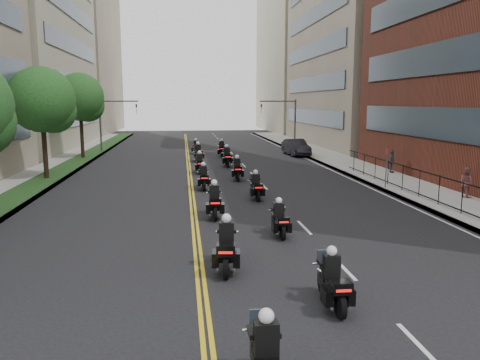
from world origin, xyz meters
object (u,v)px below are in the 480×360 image
object	(u,v)px
motorcycle_8	(200,164)
parked_sedan	(296,147)
motorcycle_10	(198,154)
motorcycle_7	(237,170)
motorcycle_5	(256,188)
pedestrian_b	(467,182)
motorcycle_2	(226,248)
motorcycle_3	(279,221)
motorcycle_6	(204,179)
motorcycle_11	(222,150)
pedestrian_c	(392,161)
motorcycle_12	(196,148)
motorcycle_1	(332,283)
motorcycle_4	(215,203)
motorcycle_9	(227,158)

from	to	relation	value
motorcycle_8	parked_sedan	world-z (taller)	motorcycle_8
parked_sedan	motorcycle_10	bearing A→B (deg)	-162.99
motorcycle_7	motorcycle_8	distance (m)	4.13
motorcycle_5	pedestrian_b	world-z (taller)	pedestrian_b
motorcycle_2	motorcycle_3	xyz separation A→B (m)	(2.48, 3.64, -0.11)
motorcycle_7	parked_sedan	xyz separation A→B (m)	(7.62, 14.24, 0.13)
motorcycle_6	motorcycle_11	world-z (taller)	motorcycle_11
motorcycle_8	pedestrian_c	xyz separation A→B (m)	(14.06, -2.33, 0.31)
motorcycle_3	motorcycle_10	xyz separation A→B (m)	(-2.43, 24.17, 0.10)
motorcycle_12	motorcycle_6	bearing A→B (deg)	-83.41
motorcycle_1	motorcycle_4	distance (m)	10.32
motorcycle_8	motorcycle_11	xyz separation A→B (m)	(2.54, 10.49, 0.04)
motorcycle_5	motorcycle_4	bearing A→B (deg)	-124.76
motorcycle_12	pedestrian_c	xyz separation A→B (m)	(13.98, -15.99, 0.36)
motorcycle_1	pedestrian_c	bearing A→B (deg)	62.37
motorcycle_1	motorcycle_10	bearing A→B (deg)	95.12
motorcycle_10	parked_sedan	distance (m)	10.65
motorcycle_6	motorcycle_9	bearing A→B (deg)	75.80
pedestrian_c	motorcycle_12	bearing A→B (deg)	54.49
motorcycle_8	motorcycle_2	bearing A→B (deg)	-92.42
parked_sedan	pedestrian_b	world-z (taller)	pedestrian_b
motorcycle_1	motorcycle_9	distance (m)	27.24
motorcycle_3	motorcycle_5	size ratio (longest dim) A/B	0.94
motorcycle_3	motorcycle_8	world-z (taller)	motorcycle_8
motorcycle_5	pedestrian_c	xyz separation A→B (m)	(11.35, 7.60, 0.34)
motorcycle_3	parked_sedan	xyz separation A→B (m)	(7.51, 27.98, 0.21)
motorcycle_6	parked_sedan	xyz separation A→B (m)	(10.08, 17.46, 0.15)
motorcycle_9	motorcycle_11	world-z (taller)	motorcycle_9
motorcycle_4	pedestrian_b	bearing A→B (deg)	10.75
motorcycle_3	motorcycle_6	world-z (taller)	motorcycle_6
motorcycle_7	motorcycle_10	xyz separation A→B (m)	(-2.33, 10.43, 0.03)
motorcycle_9	motorcycle_10	size ratio (longest dim) A/B	1.03
motorcycle_6	motorcycle_12	world-z (taller)	motorcycle_6
motorcycle_1	motorcycle_5	size ratio (longest dim) A/B	0.99
motorcycle_1	motorcycle_11	world-z (taller)	motorcycle_11
motorcycle_2	motorcycle_5	world-z (taller)	motorcycle_2
motorcycle_8	motorcycle_12	world-z (taller)	motorcycle_8
motorcycle_9	parked_sedan	bearing A→B (deg)	44.15
motorcycle_11	motorcycle_12	bearing A→B (deg)	129.96
motorcycle_2	motorcycle_6	bearing A→B (deg)	97.19
motorcycle_9	motorcycle_12	xyz separation A→B (m)	(-2.30, 10.18, -0.10)
motorcycle_2	motorcycle_9	bearing A→B (deg)	91.38
motorcycle_5	motorcycle_10	distance (m)	17.24
motorcycle_12	parked_sedan	world-z (taller)	parked_sedan
motorcycle_4	motorcycle_7	xyz separation A→B (m)	(2.28, 10.40, -0.01)
motorcycle_2	parked_sedan	distance (m)	33.17
motorcycle_6	pedestrian_c	xyz separation A→B (m)	(14.08, 4.22, 0.32)
parked_sedan	motorcycle_6	bearing A→B (deg)	-123.94
motorcycle_10	motorcycle_11	bearing A→B (deg)	47.59
motorcycle_10	parked_sedan	bearing A→B (deg)	14.02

